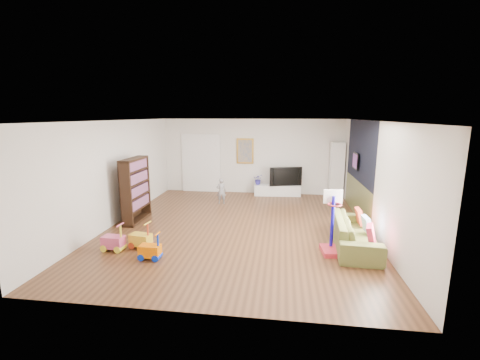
# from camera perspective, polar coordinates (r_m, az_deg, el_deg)

# --- Properties ---
(floor) EXTENTS (6.50, 7.50, 0.00)m
(floor) POSITION_cam_1_polar(r_m,az_deg,el_deg) (8.38, -0.36, -8.27)
(floor) COLOR brown
(floor) RESTS_ON ground
(ceiling) EXTENTS (6.50, 7.50, 0.00)m
(ceiling) POSITION_cam_1_polar(r_m,az_deg,el_deg) (7.89, -0.39, 10.51)
(ceiling) COLOR white
(ceiling) RESTS_ON ground
(wall_back) EXTENTS (6.50, 0.00, 2.70)m
(wall_back) POSITION_cam_1_polar(r_m,az_deg,el_deg) (11.71, 2.16, 4.19)
(wall_back) COLOR silver
(wall_back) RESTS_ON ground
(wall_front) EXTENTS (6.50, 0.00, 2.70)m
(wall_front) POSITION_cam_1_polar(r_m,az_deg,el_deg) (4.46, -7.08, -8.01)
(wall_front) COLOR silver
(wall_front) RESTS_ON ground
(wall_left) EXTENTS (0.00, 7.50, 2.70)m
(wall_left) POSITION_cam_1_polar(r_m,az_deg,el_deg) (9.06, -21.19, 1.28)
(wall_left) COLOR white
(wall_left) RESTS_ON ground
(wall_right) EXTENTS (0.00, 7.50, 2.70)m
(wall_right) POSITION_cam_1_polar(r_m,az_deg,el_deg) (8.24, 22.61, 0.22)
(wall_right) COLOR white
(wall_right) RESTS_ON ground
(navy_accent) EXTENTS (0.01, 3.20, 1.70)m
(navy_accent) POSITION_cam_1_polar(r_m,az_deg,el_deg) (9.51, 20.62, 4.82)
(navy_accent) COLOR black
(navy_accent) RESTS_ON wall_right
(olive_wainscot) EXTENTS (0.01, 3.20, 1.00)m
(olive_wainscot) POSITION_cam_1_polar(r_m,az_deg,el_deg) (9.75, 20.06, -3.08)
(olive_wainscot) COLOR brown
(olive_wainscot) RESTS_ON wall_right
(doorway) EXTENTS (1.45, 0.06, 2.10)m
(doorway) POSITION_cam_1_polar(r_m,az_deg,el_deg) (12.04, -6.92, 2.88)
(doorway) COLOR white
(doorway) RESTS_ON ground
(painting_back) EXTENTS (0.62, 0.06, 0.92)m
(painting_back) POSITION_cam_1_polar(r_m,az_deg,el_deg) (11.67, 0.92, 5.17)
(painting_back) COLOR gold
(painting_back) RESTS_ON wall_back
(artwork_right) EXTENTS (0.04, 0.56, 0.46)m
(artwork_right) POSITION_cam_1_polar(r_m,az_deg,el_deg) (9.73, 19.86, 3.22)
(artwork_right) COLOR #7F3F8C
(artwork_right) RESTS_ON wall_right
(media_console) EXTENTS (1.66, 0.51, 0.38)m
(media_console) POSITION_cam_1_polar(r_m,az_deg,el_deg) (11.57, 6.64, -1.80)
(media_console) COLOR white
(media_console) RESTS_ON ground
(tall_cabinet) EXTENTS (0.45, 0.45, 1.92)m
(tall_cabinet) POSITION_cam_1_polar(r_m,az_deg,el_deg) (11.60, 16.80, 1.69)
(tall_cabinet) COLOR white
(tall_cabinet) RESTS_ON ground
(bookshelf) EXTENTS (0.31, 1.18, 1.72)m
(bookshelf) POSITION_cam_1_polar(r_m,az_deg,el_deg) (9.06, -18.08, -1.68)
(bookshelf) COLOR black
(bookshelf) RESTS_ON ground
(sofa) EXTENTS (0.99, 2.21, 0.63)m
(sofa) POSITION_cam_1_polar(r_m,az_deg,el_deg) (7.52, 19.74, -8.79)
(sofa) COLOR olive
(sofa) RESTS_ON ground
(basketball_hoop) EXTENTS (0.51, 0.59, 1.33)m
(basketball_hoop) POSITION_cam_1_polar(r_m,az_deg,el_deg) (6.91, 16.40, -7.32)
(basketball_hoop) COLOR red
(basketball_hoop) RESTS_ON ground
(ride_on_yellow) EXTENTS (0.48, 0.35, 0.59)m
(ride_on_yellow) POSITION_cam_1_polar(r_m,az_deg,el_deg) (7.33, -17.28, -9.32)
(ride_on_yellow) COLOR gold
(ride_on_yellow) RESTS_ON ground
(ride_on_orange) EXTENTS (0.42, 0.26, 0.55)m
(ride_on_orange) POSITION_cam_1_polar(r_m,az_deg,el_deg) (6.75, -15.77, -11.24)
(ride_on_orange) COLOR #F77000
(ride_on_orange) RESTS_ON ground
(ride_on_pink) EXTENTS (0.47, 0.31, 0.60)m
(ride_on_pink) POSITION_cam_1_polar(r_m,az_deg,el_deg) (7.39, -21.67, -9.42)
(ride_on_pink) COLOR #D04C78
(ride_on_pink) RESTS_ON ground
(child) EXTENTS (0.34, 0.26, 0.84)m
(child) POSITION_cam_1_polar(r_m,az_deg,el_deg) (10.37, -3.37, -1.99)
(child) COLOR gray
(child) RESTS_ON ground
(tv) EXTENTS (1.16, 0.46, 0.67)m
(tv) POSITION_cam_1_polar(r_m,az_deg,el_deg) (11.47, 7.99, 0.72)
(tv) COLOR black
(tv) RESTS_ON media_console
(vase_plant) EXTENTS (0.34, 0.30, 0.37)m
(vase_plant) POSITION_cam_1_polar(r_m,az_deg,el_deg) (11.54, 3.26, 0.14)
(vase_plant) COLOR #2E2790
(vase_plant) RESTS_ON media_console
(pillow_left) EXTENTS (0.22, 0.41, 0.40)m
(pillow_left) POSITION_cam_1_polar(r_m,az_deg,el_deg) (6.95, 22.28, -9.07)
(pillow_left) COLOR #BE2B4C
(pillow_left) RESTS_ON sofa
(pillow_center) EXTENTS (0.13, 0.37, 0.37)m
(pillow_center) POSITION_cam_1_polar(r_m,az_deg,el_deg) (7.54, 21.62, -7.40)
(pillow_center) COLOR white
(pillow_center) RESTS_ON sofa
(pillow_right) EXTENTS (0.10, 0.37, 0.37)m
(pillow_right) POSITION_cam_1_polar(r_m,az_deg,el_deg) (8.08, 20.46, -6.07)
(pillow_right) COLOR #C23A28
(pillow_right) RESTS_ON sofa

